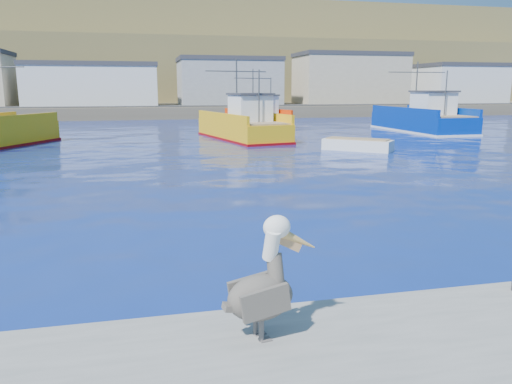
# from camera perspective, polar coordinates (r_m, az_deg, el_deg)

# --- Properties ---
(ground) EXTENTS (260.00, 260.00, 0.00)m
(ground) POSITION_cam_1_polar(r_m,az_deg,el_deg) (11.81, 4.95, -8.40)
(ground) COLOR navy
(ground) RESTS_ON ground
(dock_bollards) EXTENTS (36.20, 0.20, 0.30)m
(dock_bollards) POSITION_cam_1_polar(r_m,az_deg,el_deg) (8.89, 15.66, -11.26)
(dock_bollards) COLOR #4C4C4C
(dock_bollards) RESTS_ON dock
(far_shore) EXTENTS (200.00, 81.00, 24.00)m
(far_shore) POSITION_cam_1_polar(r_m,az_deg,el_deg) (119.89, -11.60, 13.87)
(far_shore) COLOR brown
(far_shore) RESTS_ON ground
(trawler_yellow_b) EXTENTS (6.07, 11.85, 6.51)m
(trawler_yellow_b) POSITION_cam_1_polar(r_m,az_deg,el_deg) (40.95, -1.45, 7.52)
(trawler_yellow_b) COLOR #E9A710
(trawler_yellow_b) RESTS_ON ground
(trawler_blue) EXTENTS (6.04, 12.59, 6.68)m
(trawler_blue) POSITION_cam_1_polar(r_m,az_deg,el_deg) (50.92, 18.52, 7.83)
(trawler_blue) COLOR #012991
(trawler_blue) RESTS_ON ground
(boat_orange) EXTENTS (6.05, 9.50, 6.16)m
(boat_orange) POSITION_cam_1_polar(r_m,az_deg,el_deg) (55.15, 0.30, 8.63)
(boat_orange) COLOR red
(boat_orange) RESTS_ON ground
(skiff_mid) EXTENTS (4.42, 4.18, 0.98)m
(skiff_mid) POSITION_cam_1_polar(r_m,az_deg,el_deg) (34.09, 11.53, 5.20)
(skiff_mid) COLOR silver
(skiff_mid) RESTS_ON ground
(skiff_far) EXTENTS (2.21, 4.45, 0.93)m
(skiff_far) POSITION_cam_1_polar(r_m,az_deg,el_deg) (59.40, 20.45, 7.39)
(skiff_far) COLOR silver
(skiff_far) RESTS_ON ground
(pelican) EXTENTS (1.47, 0.74, 1.81)m
(pelican) POSITION_cam_1_polar(r_m,az_deg,el_deg) (7.27, 0.91, -10.78)
(pelican) COLOR #595451
(pelican) RESTS_ON dock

